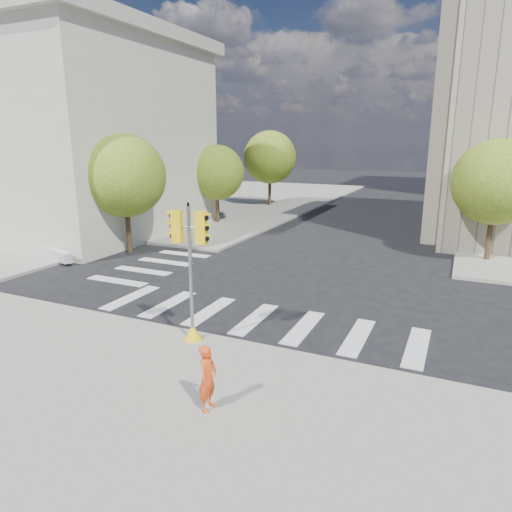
% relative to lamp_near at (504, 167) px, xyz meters
% --- Properties ---
extents(ground, '(160.00, 160.00, 0.00)m').
position_rel_lamp_near_xyz_m(ground, '(-8.00, -14.00, -4.58)').
color(ground, black).
rests_on(ground, ground).
extents(sidewalk_near, '(30.00, 14.00, 0.15)m').
position_rel_lamp_near_xyz_m(sidewalk_near, '(-8.00, -25.00, -4.50)').
color(sidewalk_near, gray).
rests_on(sidewalk_near, ground).
extents(sidewalk_far_left, '(28.00, 40.00, 0.15)m').
position_rel_lamp_near_xyz_m(sidewalk_far_left, '(-28.00, 12.00, -4.50)').
color(sidewalk_far_left, gray).
rests_on(sidewalk_far_left, ground).
extents(classical_building, '(19.00, 15.00, 12.70)m').
position_rel_lamp_near_xyz_m(classical_building, '(-28.00, -6.00, 1.86)').
color(classical_building, beige).
rests_on(classical_building, ground).
extents(tree_lw_near, '(4.40, 4.40, 6.41)m').
position_rel_lamp_near_xyz_m(tree_lw_near, '(-18.50, -10.00, -0.38)').
color(tree_lw_near, '#382616').
rests_on(tree_lw_near, ground).
extents(tree_lw_mid, '(4.00, 4.00, 5.77)m').
position_rel_lamp_near_xyz_m(tree_lw_mid, '(-18.50, 0.00, -0.82)').
color(tree_lw_mid, '#382616').
rests_on(tree_lw_mid, ground).
extents(tree_lw_far, '(4.80, 4.80, 6.95)m').
position_rel_lamp_near_xyz_m(tree_lw_far, '(-18.50, 10.00, -0.04)').
color(tree_lw_far, '#382616').
rests_on(tree_lw_far, ground).
extents(tree_re_near, '(4.20, 4.20, 6.16)m').
position_rel_lamp_near_xyz_m(tree_re_near, '(-0.50, -4.00, -0.53)').
color(tree_re_near, '#382616').
rests_on(tree_re_near, ground).
extents(tree_re_mid, '(4.60, 4.60, 6.66)m').
position_rel_lamp_near_xyz_m(tree_re_mid, '(-0.50, 8.00, -0.23)').
color(tree_re_mid, '#382616').
rests_on(tree_re_mid, ground).
extents(tree_re_far, '(4.00, 4.00, 5.88)m').
position_rel_lamp_near_xyz_m(tree_re_far, '(-0.50, 20.00, -0.71)').
color(tree_re_far, '#382616').
rests_on(tree_re_far, ground).
extents(lamp_near, '(0.35, 0.18, 8.11)m').
position_rel_lamp_near_xyz_m(lamp_near, '(0.00, 0.00, 0.00)').
color(lamp_near, black).
rests_on(lamp_near, sidewalk_far_right).
extents(lamp_far, '(0.35, 0.18, 8.11)m').
position_rel_lamp_near_xyz_m(lamp_far, '(0.00, 14.00, 0.00)').
color(lamp_far, black).
rests_on(lamp_far, sidewalk_far_right).
extents(traffic_signal, '(1.08, 0.56, 4.20)m').
position_rel_lamp_near_xyz_m(traffic_signal, '(-8.97, -18.60, -2.67)').
color(traffic_signal, yellow).
rests_on(traffic_signal, sidewalk_near).
extents(photographer, '(0.41, 0.59, 1.55)m').
position_rel_lamp_near_xyz_m(photographer, '(-6.66, -21.61, -3.66)').
color(photographer, '#E54915').
rests_on(photographer, sidewalk_near).
extents(planter_wall, '(5.82, 2.27, 0.50)m').
position_rel_lamp_near_xyz_m(planter_wall, '(-22.12, -12.67, -4.18)').
color(planter_wall, silver).
rests_on(planter_wall, sidewalk_left_near).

